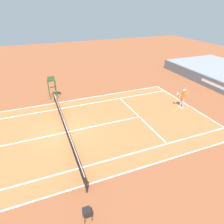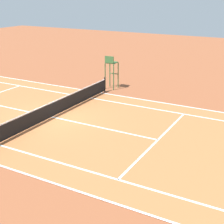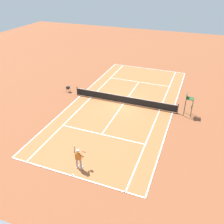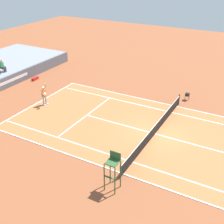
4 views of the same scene
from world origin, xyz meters
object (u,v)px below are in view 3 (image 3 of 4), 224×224
object	(u,v)px
umpire_chair	(189,102)
ball_hopper	(68,88)
tennis_player	(79,158)
tennis_ball	(80,157)

from	to	relation	value
umpire_chair	ball_hopper	xyz separation A→B (m)	(14.31, -0.38, -0.98)
tennis_player	tennis_ball	bearing A→B (deg)	-66.13
tennis_ball	ball_hopper	world-z (taller)	ball_hopper
tennis_player	umpire_chair	size ratio (longest dim) A/B	0.85
umpire_chair	ball_hopper	size ratio (longest dim) A/B	3.49
tennis_player	ball_hopper	bearing A→B (deg)	-56.45
tennis_ball	ball_hopper	xyz separation A→B (m)	(7.05, -10.26, 0.54)
tennis_player	tennis_ball	world-z (taller)	tennis_player
tennis_player	umpire_chair	xyz separation A→B (m)	(-6.78, -10.99, 0.56)
tennis_player	ball_hopper	world-z (taller)	tennis_player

